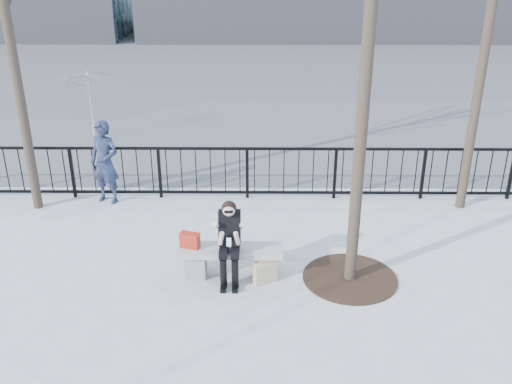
{
  "coord_description": "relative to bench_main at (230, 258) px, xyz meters",
  "views": [
    {
      "loc": [
        0.48,
        -7.83,
        4.92
      ],
      "look_at": [
        0.4,
        0.8,
        1.1
      ],
      "focal_mm": 40.0,
      "sensor_mm": 36.0,
      "label": 1
    }
  ],
  "objects": [
    {
      "name": "seated_woman",
      "position": [
        0.0,
        -0.16,
        0.37
      ],
      "size": [
        0.5,
        0.64,
        1.34
      ],
      "color": "black",
      "rests_on": "ground"
    },
    {
      "name": "street_surface",
      "position": [
        0.0,
        15.0,
        -0.3
      ],
      "size": [
        60.0,
        23.0,
        0.01
      ],
      "primitive_type": "cube",
      "color": "#474747",
      "rests_on": "ground"
    },
    {
      "name": "tree_grate",
      "position": [
        1.9,
        -0.1,
        -0.29
      ],
      "size": [
        1.5,
        1.5,
        0.02
      ],
      "primitive_type": "cylinder",
      "color": "black",
      "rests_on": "ground"
    },
    {
      "name": "bench_main",
      "position": [
        0.0,
        0.0,
        0.0
      ],
      "size": [
        1.65,
        0.46,
        0.49
      ],
      "color": "slate",
      "rests_on": "ground"
    },
    {
      "name": "standing_man",
      "position": [
        -2.64,
        2.8,
        0.55
      ],
      "size": [
        0.72,
        0.59,
        1.7
      ],
      "primitive_type": "imported",
      "rotation": [
        0.0,
        0.0,
        -0.33
      ],
      "color": "black",
      "rests_on": "ground"
    },
    {
      "name": "vendor_umbrella",
      "position": [
        -4.05,
        6.92,
        0.61
      ],
      "size": [
        2.54,
        2.56,
        1.82
      ],
      "primitive_type": "imported",
      "rotation": [
        0.0,
        0.0,
        0.33
      ],
      "color": "#FBEF37",
      "rests_on": "ground"
    },
    {
      "name": "handbag",
      "position": [
        -0.63,
        0.02,
        0.31
      ],
      "size": [
        0.33,
        0.23,
        0.25
      ],
      "primitive_type": "cube",
      "rotation": [
        0.0,
        0.0,
        -0.31
      ],
      "color": "#9F2213",
      "rests_on": "bench_main"
    },
    {
      "name": "ground",
      "position": [
        0.0,
        0.0,
        -0.3
      ],
      "size": [
        120.0,
        120.0,
        0.0
      ],
      "primitive_type": "plane",
      "color": "#9A9B96",
      "rests_on": "ground"
    },
    {
      "name": "shopping_bag",
      "position": [
        0.55,
        -0.22,
        -0.13
      ],
      "size": [
        0.39,
        0.29,
        0.35
      ],
      "primitive_type": "cube",
      "rotation": [
        0.0,
        0.0,
        0.46
      ],
      "color": "beige",
      "rests_on": "ground"
    },
    {
      "name": "railing",
      "position": [
        0.0,
        3.0,
        0.25
      ],
      "size": [
        14.0,
        0.06,
        1.1
      ],
      "color": "black",
      "rests_on": "ground"
    }
  ]
}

